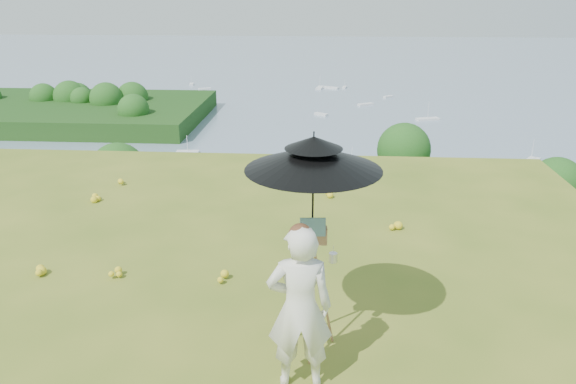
{
  "coord_description": "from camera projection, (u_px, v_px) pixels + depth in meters",
  "views": [
    {
      "loc": [
        1.99,
        -5.93,
        3.8
      ],
      "look_at": [
        1.46,
        1.75,
        0.97
      ],
      "focal_mm": 35.0,
      "sensor_mm": 36.0,
      "label": 1
    }
  ],
  "objects": [
    {
      "name": "forest_slope",
      "position": [
        297.0,
        379.0,
        49.77
      ],
      "size": [
        140.0,
        56.0,
        22.0
      ],
      "primitive_type": "cube",
      "color": "#133A10",
      "rests_on": "bay_water"
    },
    {
      "name": "harbor_town",
      "position": [
        311.0,
        213.0,
        87.4
      ],
      "size": [
        110.0,
        22.0,
        5.0
      ],
      "primitive_type": null,
      "color": "silver",
      "rests_on": "shoreline_tier"
    },
    {
      "name": "painter_cap",
      "position": [
        300.0,
        230.0,
        5.12
      ],
      "size": [
        0.23,
        0.27,
        0.1
      ],
      "primitive_type": null,
      "rotation": [
        0.0,
        0.0,
        -0.09
      ],
      "color": "#D27382",
      "rests_on": "painter"
    },
    {
      "name": "painter",
      "position": [
        300.0,
        308.0,
        5.41
      ],
      "size": [
        0.68,
        0.48,
        1.75
      ],
      "primitive_type": "imported",
      "rotation": [
        0.0,
        0.0,
        3.23
      ],
      "color": "silver",
      "rests_on": "ground"
    },
    {
      "name": "bay_water",
      "position": [
        322.0,
        79.0,
        243.45
      ],
      "size": [
        700.0,
        700.0,
        0.0
      ],
      "primitive_type": "plane",
      "color": "slate",
      "rests_on": "ground"
    },
    {
      "name": "field_easel",
      "position": [
        311.0,
        285.0,
        5.99
      ],
      "size": [
        0.65,
        0.65,
        1.6
      ],
      "primitive_type": null,
      "rotation": [
        0.0,
        0.0,
        0.07
      ],
      "color": "#955E3E",
      "rests_on": "ground"
    },
    {
      "name": "slope_trees",
      "position": [
        298.0,
        236.0,
        44.94
      ],
      "size": [
        110.0,
        50.0,
        6.0
      ],
      "primitive_type": null,
      "color": "#174F17",
      "rests_on": "forest_slope"
    },
    {
      "name": "moored_boats",
      "position": [
        278.0,
        117.0,
        170.17
      ],
      "size": [
        140.0,
        140.0,
        0.7
      ],
      "primitive_type": null,
      "color": "silver",
      "rests_on": "bay_water"
    },
    {
      "name": "shoreline_tier",
      "position": [
        310.0,
        251.0,
        89.64
      ],
      "size": [
        170.0,
        28.0,
        8.0
      ],
      "primitive_type": "cube",
      "color": "slate",
      "rests_on": "bay_water"
    },
    {
      "name": "peninsula",
      "position": [
        68.0,
        103.0,
        166.98
      ],
      "size": [
        90.0,
        60.0,
        12.0
      ],
      "primitive_type": null,
      "color": "#133A10",
      "rests_on": "bay_water"
    },
    {
      "name": "ground",
      "position": [
        161.0,
        310.0,
        6.99
      ],
      "size": [
        14.0,
        14.0,
        0.0
      ],
      "primitive_type": "plane",
      "color": "#516B1E",
      "rests_on": "ground"
    },
    {
      "name": "wildflowers",
      "position": [
        166.0,
        296.0,
        7.21
      ],
      "size": [
        10.0,
        10.5,
        0.12
      ],
      "primitive_type": null,
      "color": "gold",
      "rests_on": "ground"
    },
    {
      "name": "sun_umbrella",
      "position": [
        313.0,
        187.0,
        5.64
      ],
      "size": [
        1.43,
        1.43,
        1.16
      ],
      "primitive_type": null,
      "rotation": [
        0.0,
        0.0,
        0.04
      ],
      "color": "black",
      "rests_on": "field_easel"
    }
  ]
}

